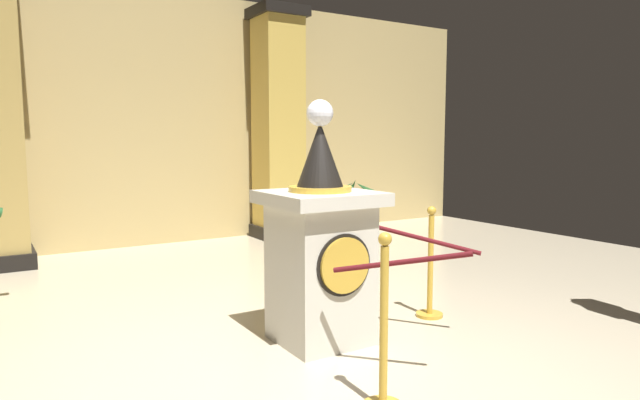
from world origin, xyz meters
TOP-DOWN VIEW (x-y plane):
  - ground_plane at (0.00, 0.00)m, footprint 12.17×12.17m
  - back_wall at (0.00, 5.17)m, footprint 12.17×0.16m
  - pedestal_clock at (0.12, 0.34)m, footprint 0.82×0.82m
  - stanchion_near at (-0.16, -0.80)m, footprint 0.24×0.24m
  - stanchion_far at (1.28, 0.34)m, footprint 0.24×0.24m
  - velvet_rope at (0.56, -0.23)m, footprint 1.32×1.31m
  - column_right at (2.00, 4.64)m, footprint 0.78×0.78m
  - potted_palm_right at (2.13, 2.70)m, footprint 0.82×0.82m

SIDE VIEW (x-z plane):
  - ground_plane at x=0.00m, z-range 0.00..0.00m
  - potted_palm_right at x=2.13m, z-range -0.24..0.86m
  - stanchion_far at x=1.28m, z-range -0.15..0.85m
  - stanchion_near at x=-0.16m, z-range -0.16..0.91m
  - pedestal_clock at x=0.12m, z-range -0.21..1.68m
  - velvet_rope at x=0.56m, z-range 0.68..0.90m
  - column_right at x=2.00m, z-range -0.01..3.63m
  - back_wall at x=0.00m, z-range 0.00..3.79m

